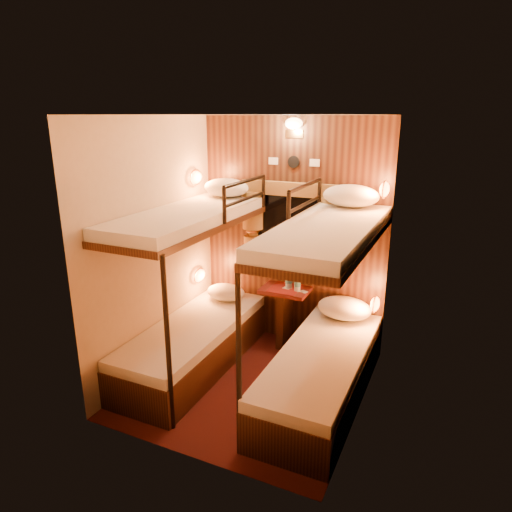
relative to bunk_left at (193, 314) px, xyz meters
The scene contains 22 objects.
floor 0.86m from the bunk_left, ahead, with size 2.10×2.10×0.00m, color #35100E.
ceiling 1.95m from the bunk_left, ahead, with size 2.10×2.10×0.00m, color silver.
wall_back 1.34m from the bunk_left, 56.56° to the left, with size 2.40×2.40×0.00m, color #C6B293.
wall_front 1.44m from the bunk_left, 59.93° to the right, with size 2.40×2.40×0.00m, color #C6B293.
wall_left 0.74m from the bunk_left, 168.93° to the right, with size 2.40×2.40×0.00m, color #C6B293.
wall_right 1.77m from the bunk_left, ahead, with size 2.40×2.40×0.00m, color #C6B293.
back_panel 1.33m from the bunk_left, 56.16° to the left, with size 2.00×0.03×2.40m, color black.
bunk_left is the anchor object (origin of this frame).
bunk_right 1.30m from the bunk_left, ahead, with size 0.72×1.90×1.82m.
window 1.30m from the bunk_left, 55.30° to the left, with size 1.00×0.12×0.79m.
curtains 1.32m from the bunk_left, 54.32° to the left, with size 1.10×0.22×1.00m.
back_fixtures 2.03m from the bunk_left, 55.16° to the left, with size 0.54×0.09×0.48m.
reading_lamps 1.13m from the bunk_left, 44.25° to the left, with size 2.00×0.20×1.25m.
table 1.02m from the bunk_left, 50.33° to the left, with size 0.50×0.34×0.66m.
bottle_left 1.07m from the bunk_left, 49.91° to the left, with size 0.07×0.07×0.26m.
bottle_right 1.11m from the bunk_left, 44.10° to the left, with size 0.07×0.07×0.23m.
sachet_a 1.16m from the bunk_left, 41.87° to the left, with size 0.08×0.06×0.01m, color silver.
sachet_b 1.03m from the bunk_left, 49.85° to the left, with size 0.08×0.06×0.01m, color silver.
pillow_lower_left 0.67m from the bunk_left, 90.19° to the left, with size 0.44×0.31×0.17m, color silver.
pillow_lower_right 1.49m from the bunk_left, 29.45° to the left, with size 0.54×0.38×0.21m, color silver.
pillow_upper_left 1.34m from the bunk_left, 90.17° to the left, with size 0.48×0.35×0.19m, color silver.
pillow_upper_right 1.87m from the bunk_left, 29.01° to the left, with size 0.52×0.37×0.20m, color silver.
Camera 1 is at (1.59, -3.36, 2.39)m, focal length 32.00 mm.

